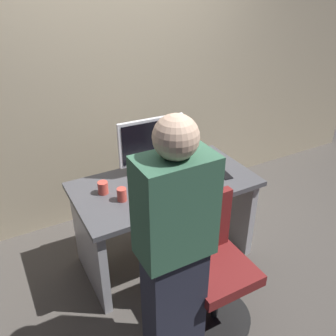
{
  "coord_description": "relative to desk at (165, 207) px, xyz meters",
  "views": [
    {
      "loc": [
        -1.12,
        -2.09,
        2.2
      ],
      "look_at": [
        0.0,
        -0.05,
        0.9
      ],
      "focal_mm": 38.55,
      "sensor_mm": 36.0,
      "label": 1
    }
  ],
  "objects": [
    {
      "name": "cell_phone",
      "position": [
        0.47,
        -0.14,
        0.24
      ],
      "size": [
        0.09,
        0.15,
        0.01
      ],
      "primitive_type": "cube",
      "rotation": [
        0.0,
        0.0,
        -0.11
      ],
      "color": "black",
      "rests_on": "desk"
    },
    {
      "name": "mouse",
      "position": [
        0.23,
        -0.1,
        0.25
      ],
      "size": [
        0.06,
        0.1,
        0.03
      ],
      "primitive_type": "ellipsoid",
      "color": "white",
      "rests_on": "desk"
    },
    {
      "name": "desk",
      "position": [
        0.0,
        0.0,
        0.0
      ],
      "size": [
        1.4,
        0.74,
        0.75
      ],
      "color": "#4C4C51",
      "rests_on": "ground"
    },
    {
      "name": "ground_plane",
      "position": [
        0.0,
        0.0,
        -0.51
      ],
      "size": [
        9.0,
        9.0,
        0.0
      ],
      "primitive_type": "plane",
      "color": "#4C4742"
    },
    {
      "name": "cup_near_keyboard",
      "position": [
        -0.38,
        -0.07,
        0.28
      ],
      "size": [
        0.07,
        0.07,
        0.1
      ],
      "primitive_type": "cylinder",
      "color": "#D84C3F",
      "rests_on": "desk"
    },
    {
      "name": "wall_back",
      "position": [
        0.0,
        0.94,
        0.99
      ],
      "size": [
        6.4,
        0.1,
        3.0
      ],
      "primitive_type": "cube",
      "color": "tan",
      "rests_on": "ground"
    },
    {
      "name": "monitor",
      "position": [
        -0.01,
        0.2,
        0.49
      ],
      "size": [
        0.54,
        0.15,
        0.46
      ],
      "color": "silver",
      "rests_on": "desk"
    },
    {
      "name": "cup_by_monitor",
      "position": [
        -0.47,
        0.08,
        0.28
      ],
      "size": [
        0.08,
        0.08,
        0.09
      ],
      "primitive_type": "cylinder",
      "color": "#D84C3F",
      "rests_on": "desk"
    },
    {
      "name": "keyboard",
      "position": [
        -0.08,
        -0.13,
        0.25
      ],
      "size": [
        0.43,
        0.13,
        0.02
      ],
      "primitive_type": "cube",
      "rotation": [
        0.0,
        0.0,
        0.01
      ],
      "color": "white",
      "rests_on": "desk"
    },
    {
      "name": "person_at_desk",
      "position": [
        -0.37,
        -0.81,
        0.33
      ],
      "size": [
        0.4,
        0.24,
        1.64
      ],
      "color": "#262838",
      "rests_on": "ground"
    },
    {
      "name": "office_chair",
      "position": [
        -0.0,
        -0.67,
        -0.09
      ],
      "size": [
        0.52,
        0.52,
        0.94
      ],
      "color": "black",
      "rests_on": "ground"
    },
    {
      "name": "book_stack",
      "position": [
        0.4,
        0.08,
        0.29
      ],
      "size": [
        0.23,
        0.19,
        0.12
      ],
      "color": "#594C72",
      "rests_on": "desk"
    }
  ]
}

